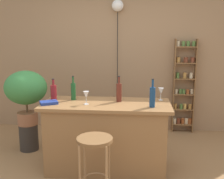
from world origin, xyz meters
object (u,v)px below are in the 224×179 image
Objects in this scene: bottle_olive_oil at (152,96)px; wine_glass_center at (86,95)px; cookbook at (49,103)px; pendant_globe_light at (118,8)px; bottle_wine_red at (54,92)px; plant_stool at (29,137)px; wine_glass_left at (161,91)px; bottle_sauce_amber at (73,91)px; bar_stool at (95,153)px; potted_plant at (26,90)px; bottle_vinegar at (119,92)px; spice_shelf at (184,87)px.

bottle_olive_oil is 0.81m from wine_glass_center.
pendant_globe_light reaches higher than cookbook.
plant_stool is at bearing 144.47° from bottle_wine_red.
wine_glass_left is 0.07× the size of pendant_globe_light.
bottle_olive_oil is 1.05m from bottle_sauce_amber.
plant_stool is at bearing 104.41° from cookbook.
bar_stool is at bearing -91.83° from pendant_globe_light.
bottle_sauce_amber is at bearing 15.68° from cookbook.
potted_plant is 4.97× the size of wine_glass_left.
bottle_sauce_amber is at bearing -108.67° from pendant_globe_light.
bottle_vinegar is 1.60× the size of cookbook.
spice_shelf reaches higher than bottle_vinegar.
bottle_olive_oil reaches higher than cookbook.
bottle_vinegar reaches higher than bottle_sauce_amber.
wine_glass_center is at bearing -99.34° from pendant_globe_light.
spice_shelf is at bearing 68.86° from bottle_olive_oil.
potted_plant reaches higher than bottle_wine_red.
bottle_olive_oil is 1.28m from cookbook.
wine_glass_left is (1.15, 0.09, -0.00)m from bottle_sauce_amber.
spice_shelf is 2.67m from potted_plant.
wine_glass_center is at bearing -162.02° from wine_glass_left.
plant_stool is 2.57m from pendant_globe_light.
wine_glass_left is (1.94, -0.27, 0.81)m from plant_stool.
pendant_globe_light is at bearing 178.93° from spice_shelf.
cookbook is at bearing -166.69° from wine_glass_left.
spice_shelf is 10.15× the size of wine_glass_center.
bottle_wine_red is 1.41m from wine_glass_left.
potted_plant is at bearing 164.09° from bottle_vinegar.
bottle_vinegar is 0.86m from bottle_wine_red.
bar_stool is at bearing -104.21° from bottle_vinegar.
bottle_vinegar is (0.20, 0.78, 0.49)m from bar_stool.
bar_stool is 0.95m from bottle_vinegar.
bottle_olive_oil reaches higher than wine_glass_center.
wine_glass_left is at bearing 17.98° from wine_glass_center.
plant_stool is 2.12m from wine_glass_left.
cookbook is (0.54, -0.61, -0.02)m from potted_plant.
spice_shelf is 10.15× the size of wine_glass_left.
bar_stool is at bearing -50.12° from bottle_wine_red.
bottle_olive_oil is 1.21× the size of bottle_wine_red.
wine_glass_center is (1.01, -0.58, 0.08)m from potted_plant.
bottle_sauce_amber is (-1.66, -1.39, 0.18)m from spice_shelf.
bottle_vinegar is 0.14× the size of pendant_globe_light.
bottle_sauce_amber is at bearing 116.42° from bar_stool.
bottle_sauce_amber is 1.13× the size of bottle_wine_red.
bottle_olive_oil reaches higher than bar_stool.
plant_stool is at bearing 155.46° from bottle_sauce_amber.
bottle_wine_red reaches higher than plant_stool.
potted_plant is 4.97× the size of wine_glass_center.
bottle_sauce_amber reaches higher than cookbook.
plant_stool is 0.17× the size of pendant_globe_light.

